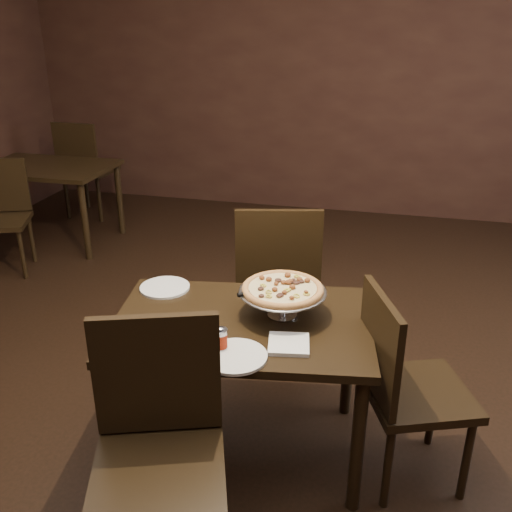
# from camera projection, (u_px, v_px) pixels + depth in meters

# --- Properties ---
(room) EXTENTS (6.04, 7.04, 2.84)m
(room) POSITION_uv_depth(u_px,v_px,m) (240.00, 143.00, 2.21)
(room) COLOR black
(room) RESTS_ON ground
(dining_table) EXTENTS (1.18, 0.87, 0.68)m
(dining_table) POSITION_uv_depth(u_px,v_px,m) (242.00, 339.00, 2.43)
(dining_table) COLOR black
(dining_table) RESTS_ON ground
(background_table) EXTENTS (1.08, 0.72, 0.68)m
(background_table) POSITION_uv_depth(u_px,v_px,m) (48.00, 176.00, 4.85)
(background_table) COLOR black
(background_table) RESTS_ON ground
(pizza_stand) EXTENTS (0.37, 0.37, 0.15)m
(pizza_stand) POSITION_uv_depth(u_px,v_px,m) (283.00, 289.00, 2.39)
(pizza_stand) COLOR #AFAEB5
(pizza_stand) RESTS_ON dining_table
(parmesan_shaker) EXTENTS (0.05, 0.05, 0.09)m
(parmesan_shaker) POSITION_uv_depth(u_px,v_px,m) (208.00, 329.00, 2.25)
(parmesan_shaker) COLOR #FBF9C3
(parmesan_shaker) RESTS_ON dining_table
(pepper_flake_shaker) EXTENTS (0.06, 0.06, 0.10)m
(pepper_flake_shaker) POSITION_uv_depth(u_px,v_px,m) (220.00, 339.00, 2.18)
(pepper_flake_shaker) COLOR maroon
(pepper_flake_shaker) RESTS_ON dining_table
(packet_caddy) EXTENTS (0.08, 0.08, 0.06)m
(packet_caddy) POSITION_uv_depth(u_px,v_px,m) (178.00, 324.00, 2.32)
(packet_caddy) COLOR black
(packet_caddy) RESTS_ON dining_table
(napkin_stack) EXTENTS (0.18, 0.18, 0.02)m
(napkin_stack) POSITION_uv_depth(u_px,v_px,m) (289.00, 344.00, 2.21)
(napkin_stack) COLOR white
(napkin_stack) RESTS_ON dining_table
(plate_left) EXTENTS (0.23, 0.23, 0.01)m
(plate_left) POSITION_uv_depth(u_px,v_px,m) (165.00, 287.00, 2.67)
(plate_left) COLOR silver
(plate_left) RESTS_ON dining_table
(plate_near) EXTENTS (0.25, 0.25, 0.01)m
(plate_near) POSITION_uv_depth(u_px,v_px,m) (235.00, 356.00, 2.14)
(plate_near) COLOR silver
(plate_near) RESTS_ON dining_table
(serving_spatula) EXTENTS (0.16, 0.16, 0.02)m
(serving_spatula) POSITION_uv_depth(u_px,v_px,m) (251.00, 293.00, 2.37)
(serving_spatula) COLOR #AFAEB5
(serving_spatula) RESTS_ON pizza_stand
(chair_far) EXTENTS (0.54, 0.54, 0.96)m
(chair_far) POSITION_uv_depth(u_px,v_px,m) (277.00, 278.00, 3.14)
(chair_far) COLOR black
(chair_far) RESTS_ON ground
(chair_near) EXTENTS (0.56, 0.56, 0.95)m
(chair_near) POSITION_uv_depth(u_px,v_px,m) (159.00, 444.00, 1.94)
(chair_near) COLOR black
(chair_near) RESTS_ON ground
(chair_side) EXTENTS (0.53, 0.53, 0.88)m
(chair_side) POSITION_uv_depth(u_px,v_px,m) (403.00, 383.00, 2.32)
(chair_side) COLOR black
(chair_side) RESTS_ON ground
(bg_chair_far) EXTENTS (0.45, 0.45, 0.94)m
(bg_chair_far) POSITION_uv_depth(u_px,v_px,m) (85.00, 166.00, 5.46)
(bg_chair_far) COLOR black
(bg_chair_far) RESTS_ON ground
(bg_chair_near) EXTENTS (0.52, 0.52, 0.85)m
(bg_chair_near) POSITION_uv_depth(u_px,v_px,m) (2.00, 212.00, 4.36)
(bg_chair_near) COLOR black
(bg_chair_near) RESTS_ON ground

